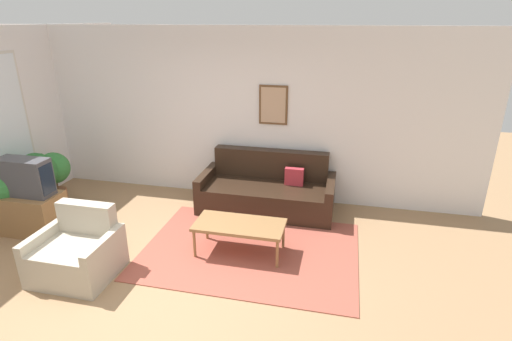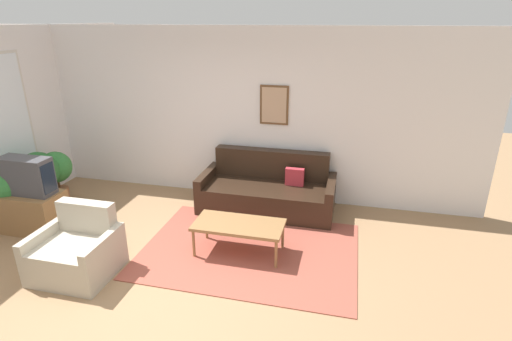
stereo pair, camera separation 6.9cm
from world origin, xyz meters
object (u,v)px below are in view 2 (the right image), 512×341
tv (26,176)px  armchair (77,252)px  couch (268,191)px  coffee_table (239,226)px  potted_plant_tall (9,188)px

tv → armchair: (1.22, -0.73, -0.55)m
couch → armchair: 2.81m
coffee_table → armchair: 1.90m
couch → potted_plant_tall: potted_plant_tall is taller
coffee_table → tv: size_ratio=1.58×
coffee_table → potted_plant_tall: (-3.30, -0.06, 0.21)m
coffee_table → tv: (-2.92, -0.10, 0.44)m
couch → armchair: couch is taller
coffee_table → tv: 2.96m
coffee_table → armchair: armchair is taller
coffee_table → tv: bearing=-178.0°
coffee_table → tv: tv is taller
couch → armchair: bearing=-129.7°
coffee_table → potted_plant_tall: potted_plant_tall is taller
armchair → potted_plant_tall: size_ratio=0.94×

